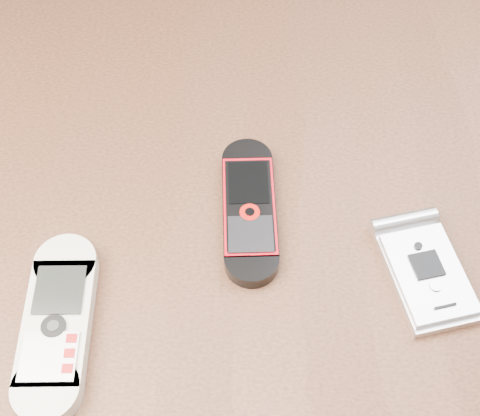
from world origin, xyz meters
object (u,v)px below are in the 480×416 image
at_px(table, 235,274).
at_px(nokia_black_red, 249,208).
at_px(motorola_razr, 426,272).
at_px(nokia_white, 57,324).

bearing_deg(table, nokia_black_red, 6.65).
xyz_separation_m(nokia_black_red, motorola_razr, (0.14, -0.06, 0.00)).
distance_m(nokia_white, motorola_razr, 0.29).
relative_size(table, nokia_black_red, 8.24).
xyz_separation_m(nokia_white, motorola_razr, (0.29, 0.05, -0.00)).
height_order(table, motorola_razr, motorola_razr).
bearing_deg(nokia_black_red, table, -175.45).
distance_m(table, motorola_razr, 0.20).
bearing_deg(nokia_black_red, motorola_razr, -25.69).
height_order(nokia_white, motorola_razr, same).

